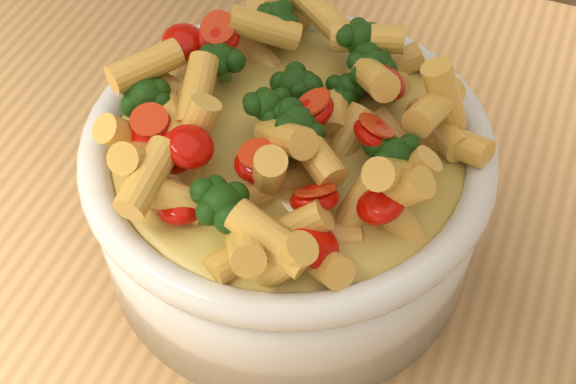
% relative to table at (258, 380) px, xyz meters
% --- Properties ---
extents(table, '(1.20, 0.80, 0.90)m').
position_rel_table_xyz_m(table, '(0.00, 0.00, 0.00)').
color(table, tan).
rests_on(table, ground).
extents(serving_bowl, '(0.25, 0.25, 0.11)m').
position_rel_table_xyz_m(serving_bowl, '(0.00, 0.06, 0.16)').
color(serving_bowl, silver).
rests_on(serving_bowl, table).
extents(pasta_salad, '(0.20, 0.20, 0.04)m').
position_rel_table_xyz_m(pasta_salad, '(0.00, 0.06, 0.22)').
color(pasta_salad, gold).
rests_on(pasta_salad, serving_bowl).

